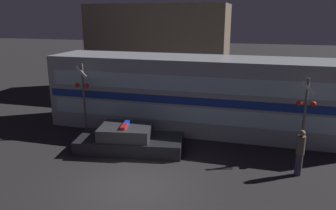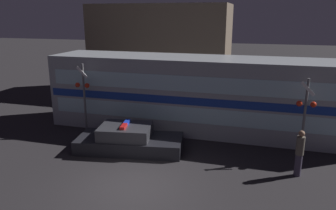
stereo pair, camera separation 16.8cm
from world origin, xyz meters
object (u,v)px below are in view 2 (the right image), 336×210
Objects in this scene: train at (201,94)px; police_car at (129,140)px; crossing_signal_near at (305,112)px; pedestrian at (299,153)px.

police_car is (-2.48, -3.52, -1.40)m from train.
crossing_signal_near reaches higher than police_car.
police_car is 7.35m from crossing_signal_near.
pedestrian is 0.53× the size of crossing_signal_near.
crossing_signal_near is (7.10, 1.16, 1.53)m from police_car.
police_car is at bearing -170.73° from crossing_signal_near.
train is 4.62× the size of crossing_signal_near.
police_car is 1.43× the size of crossing_signal_near.
crossing_signal_near is at bearing 0.15° from police_car.
crossing_signal_near is at bearing 81.46° from pedestrian.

